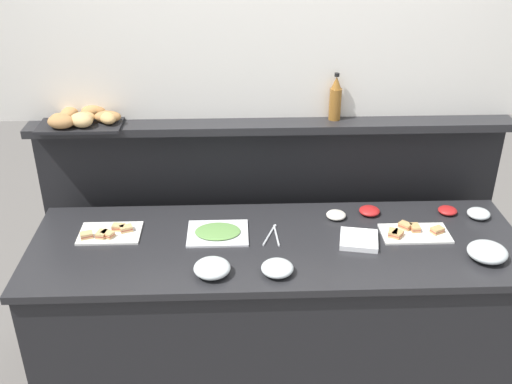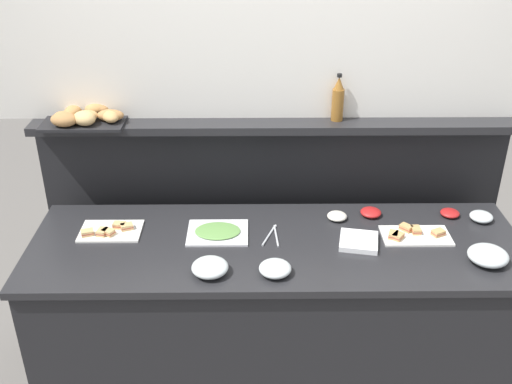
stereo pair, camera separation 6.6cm
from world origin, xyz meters
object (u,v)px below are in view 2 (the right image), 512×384
sandwich_platter_front (110,231)px  glass_bowl_large (481,217)px  condiment_bowl_dark (371,212)px  condiment_bowl_red (450,213)px  glass_bowl_extra (275,269)px  cold_cuts_platter (218,232)px  vinegar_bottle_amber (338,100)px  sandwich_platter_rear (414,235)px  serving_tongs (273,235)px  napkin_stack (359,241)px  glass_bowl_small (210,268)px  glass_bowl_medium (488,256)px  condiment_bowl_cream (337,216)px  bread_basket (87,116)px

sandwich_platter_front → glass_bowl_large: 1.78m
condiment_bowl_dark → condiment_bowl_red: size_ratio=1.10×
glass_bowl_extra → cold_cuts_platter: bearing=128.6°
condiment_bowl_red → vinegar_bottle_amber: vinegar_bottle_amber is taller
sandwich_platter_rear → cold_cuts_platter: sandwich_platter_rear is taller
vinegar_bottle_amber → cold_cuts_platter: bearing=-144.9°
glass_bowl_extra → condiment_bowl_red: (0.88, 0.48, -0.01)m
cold_cuts_platter → glass_bowl_large: (1.27, 0.11, 0.01)m
serving_tongs → napkin_stack: bearing=-10.3°
glass_bowl_small → condiment_bowl_dark: 0.90m
glass_bowl_extra → condiment_bowl_dark: 0.69m
glass_bowl_medium → condiment_bowl_dark: size_ratio=1.70×
glass_bowl_large → glass_bowl_small: size_ratio=0.71×
glass_bowl_extra → serving_tongs: size_ratio=0.73×
serving_tongs → condiment_bowl_red: bearing=11.4°
condiment_bowl_dark → serving_tongs: bearing=-159.4°
condiment_bowl_dark → condiment_bowl_cream: size_ratio=1.06×
glass_bowl_medium → serving_tongs: 0.95m
condiment_bowl_red → bread_basket: bread_basket is taller
sandwich_platter_front → condiment_bowl_cream: (1.08, 0.12, 0.01)m
glass_bowl_medium → condiment_bowl_dark: (-0.43, 0.41, -0.01)m
glass_bowl_large → vinegar_bottle_amber: 0.90m
glass_bowl_extra → bread_basket: (-0.90, 0.70, 0.42)m
glass_bowl_large → glass_bowl_medium: size_ratio=0.64×
glass_bowl_large → condiment_bowl_cream: glass_bowl_large is taller
glass_bowl_large → serving_tongs: 1.02m
glass_bowl_large → napkin_stack: (-0.63, -0.20, -0.01)m
condiment_bowl_cream → bread_basket: (-1.22, 0.25, 0.43)m
glass_bowl_small → condiment_bowl_cream: bearing=36.9°
napkin_stack → cold_cuts_platter: bearing=171.9°
condiment_bowl_red → vinegar_bottle_amber: (-0.55, 0.26, 0.50)m
condiment_bowl_dark → serving_tongs: 0.52m
glass_bowl_small → glass_bowl_extra: bearing=-1.1°
glass_bowl_medium → bread_basket: bearing=161.1°
glass_bowl_large → serving_tongs: glass_bowl_large is taller
glass_bowl_extra → condiment_bowl_dark: bearing=44.6°
glass_bowl_small → vinegar_bottle_amber: 1.06m
glass_bowl_small → condiment_bowl_red: (1.15, 0.47, -0.01)m
condiment_bowl_dark → bread_basket: 1.47m
sandwich_platter_front → napkin_stack: sandwich_platter_front is taller
glass_bowl_small → glass_bowl_extra: (0.27, -0.01, -0.00)m
sandwich_platter_front → condiment_bowl_cream: size_ratio=2.97×
condiment_bowl_dark → glass_bowl_medium: bearing=-43.2°
cold_cuts_platter → glass_bowl_extra: size_ratio=2.06×
sandwich_platter_front → vinegar_bottle_amber: size_ratio=1.21×
condiment_bowl_red → bread_basket: 1.85m
sandwich_platter_rear → condiment_bowl_cream: size_ratio=3.28×
condiment_bowl_cream → napkin_stack: bearing=-72.3°
vinegar_bottle_amber → sandwich_platter_rear: bearing=-53.7°
glass_bowl_medium → condiment_bowl_cream: 0.71m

